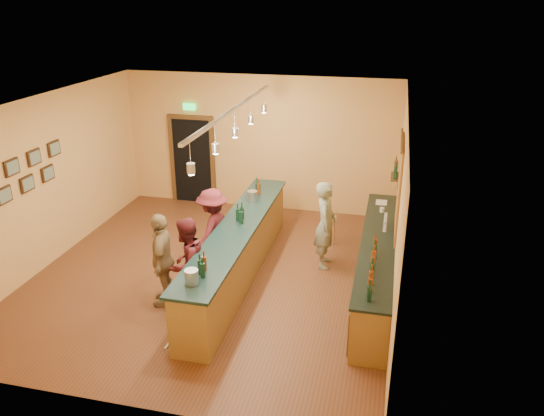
% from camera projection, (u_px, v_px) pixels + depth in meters
% --- Properties ---
extents(floor, '(7.00, 7.00, 0.00)m').
position_uv_depth(floor, '(214.00, 274.00, 9.94)').
color(floor, '#593519').
rests_on(floor, ground).
extents(ceiling, '(6.50, 7.00, 0.02)m').
position_uv_depth(ceiling, '(206.00, 104.00, 8.74)').
color(ceiling, silver).
rests_on(ceiling, wall_back).
extents(wall_back, '(6.50, 0.02, 3.20)m').
position_uv_depth(wall_back, '(260.00, 143.00, 12.50)').
color(wall_back, '#E3AF55').
rests_on(wall_back, floor).
extents(wall_front, '(6.50, 0.02, 3.20)m').
position_uv_depth(wall_front, '(110.00, 298.00, 6.18)').
color(wall_front, '#E3AF55').
rests_on(wall_front, floor).
extents(wall_left, '(0.02, 7.00, 3.20)m').
position_uv_depth(wall_left, '(48.00, 181.00, 10.03)').
color(wall_left, '#E3AF55').
rests_on(wall_left, floor).
extents(wall_right, '(0.02, 7.00, 3.20)m').
position_uv_depth(wall_right, '(399.00, 211.00, 8.65)').
color(wall_right, '#E3AF55').
rests_on(wall_right, floor).
extents(doorway, '(1.15, 0.09, 2.48)m').
position_uv_depth(doorway, '(193.00, 158.00, 13.01)').
color(doorway, black).
rests_on(doorway, wall_back).
extents(tapestry, '(0.03, 1.40, 1.60)m').
position_uv_depth(tapestry, '(399.00, 188.00, 8.92)').
color(tapestry, '#91371D').
rests_on(tapestry, wall_right).
extents(bottle_shelf, '(0.17, 0.55, 0.54)m').
position_uv_depth(bottle_shelf, '(396.00, 171.00, 10.36)').
color(bottle_shelf, '#533018').
rests_on(bottle_shelf, wall_right).
extents(picture_grid, '(0.06, 2.20, 0.70)m').
position_uv_depth(picture_grid, '(20.00, 176.00, 9.21)').
color(picture_grid, '#382111').
rests_on(picture_grid, wall_left).
extents(back_counter, '(0.60, 4.55, 1.27)m').
position_uv_depth(back_counter, '(377.00, 264.00, 9.29)').
color(back_counter, brown).
rests_on(back_counter, floor).
extents(tasting_bar, '(0.73, 5.10, 1.38)m').
position_uv_depth(tasting_bar, '(238.00, 248.00, 9.61)').
color(tasting_bar, brown).
rests_on(tasting_bar, floor).
extents(pendant_track, '(0.11, 4.60, 0.50)m').
position_uv_depth(pendant_track, '(235.00, 118.00, 8.71)').
color(pendant_track, silver).
rests_on(pendant_track, ceiling).
extents(bartender, '(0.45, 0.65, 1.70)m').
position_uv_depth(bartender, '(326.00, 225.00, 9.97)').
color(bartender, gray).
rests_on(bartender, floor).
extents(customer_a, '(0.78, 0.89, 1.57)m').
position_uv_depth(customer_a, '(187.00, 263.00, 8.68)').
color(customer_a, '#59191E').
rests_on(customer_a, floor).
extents(customer_b, '(0.62, 1.02, 1.63)m').
position_uv_depth(customer_b, '(162.00, 259.00, 8.76)').
color(customer_b, '#997A51').
rests_on(customer_b, floor).
extents(customer_c, '(0.80, 1.14, 1.61)m').
position_uv_depth(customer_c, '(213.00, 230.00, 9.86)').
color(customer_c, '#59191E').
rests_on(customer_c, floor).
extents(bar_stool, '(0.31, 0.31, 0.64)m').
position_uv_depth(bar_stool, '(329.00, 222.00, 10.95)').
color(bar_stool, '#AB7F4D').
rests_on(bar_stool, floor).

